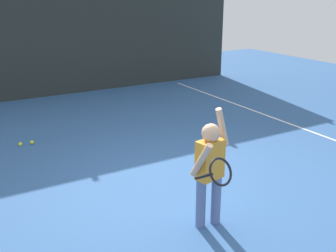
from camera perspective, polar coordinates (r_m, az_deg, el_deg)
The scene contains 9 objects.
ground_plane at distance 5.48m, azimuth 1.58°, elevation -8.66°, with size 20.00×20.00×0.00m, color #335B93.
court_line_sideline at distance 8.21m, azimuth 17.98°, elevation -0.07°, with size 0.05×9.00×0.00m, color white.
back_fence_windscreen at distance 10.36m, azimuth -16.12°, elevation 14.07°, with size 10.25×0.08×3.61m, color #282D2B.
fence_post_2 at distance 10.41m, azimuth -16.24°, elevation 14.49°, with size 0.09×0.09×3.76m, color slate.
fence_post_3 at distance 11.28m, azimuth -3.51°, elevation 15.44°, with size 0.09×0.09×3.76m, color slate.
fence_post_4 at distance 12.59m, azimuth 7.05°, elevation 15.68°, with size 0.09×0.09×3.76m, color slate.
tennis_player at distance 4.34m, azimuth 6.04°, elevation -5.79°, with size 0.64×0.66×1.35m.
tennis_ball_2 at distance 7.29m, azimuth -20.31°, elevation -2.43°, with size 0.07×0.07×0.07m, color #CCE033.
tennis_ball_3 at distance 7.31m, azimuth -18.83°, elevation -2.21°, with size 0.07×0.07×0.07m, color #CCE033.
Camera 1 is at (-2.56, -4.14, 2.52)m, focal length 42.72 mm.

